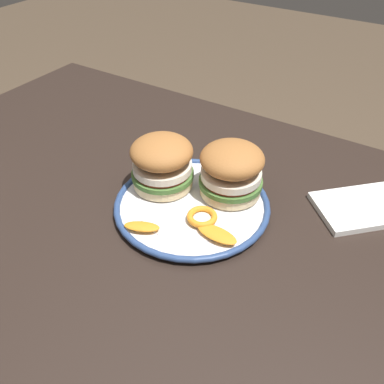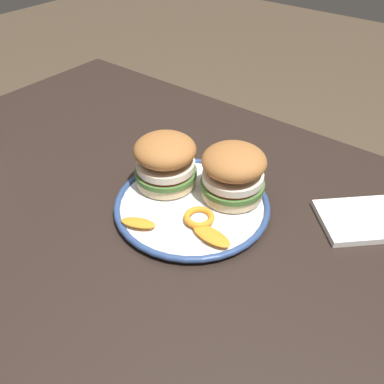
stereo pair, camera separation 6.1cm
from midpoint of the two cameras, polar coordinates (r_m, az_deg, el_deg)
name	(u,v)px [view 2 (the right image)]	position (r m, az deg, el deg)	size (l,w,h in m)	color
dining_table	(203,255)	(0.83, 3.62, -8.62)	(1.48, 0.81, 0.74)	black
dinner_plate	(192,205)	(0.77, 2.26, -1.84)	(0.29, 0.29, 0.02)	white
sandwich_half_left	(165,160)	(0.79, -1.42, 4.28)	(0.15, 0.15, 0.10)	beige
sandwich_half_right	(233,172)	(0.76, 7.95, 2.66)	(0.16, 0.16, 0.10)	beige
orange_peel_curled	(199,217)	(0.73, 3.39, -3.56)	(0.07, 0.07, 0.01)	orange
orange_peel_strip_long	(211,236)	(0.70, 5.18, -6.02)	(0.08, 0.04, 0.01)	orange
orange_peel_strip_short	(138,223)	(0.72, -4.93, -4.30)	(0.07, 0.05, 0.01)	orange
folded_napkin	(366,219)	(0.82, 24.66, -3.49)	(0.16, 0.11, 0.01)	white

